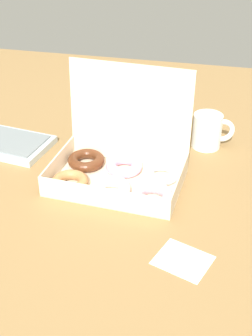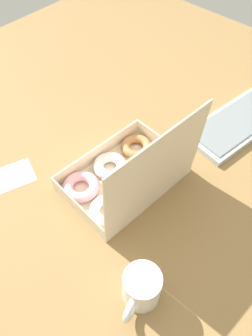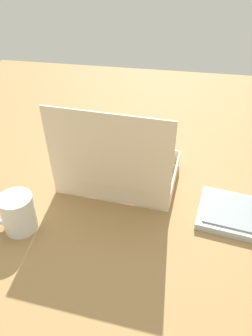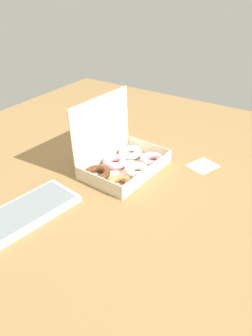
# 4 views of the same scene
# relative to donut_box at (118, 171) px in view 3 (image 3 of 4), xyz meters

# --- Properties ---
(ground_plane) EXTENTS (1.80, 1.80, 0.02)m
(ground_plane) POSITION_rel_donut_box_xyz_m (-0.05, -0.03, -0.04)
(ground_plane) COLOR olive
(donut_box) EXTENTS (0.32, 0.24, 0.26)m
(donut_box) POSITION_rel_donut_box_xyz_m (0.00, 0.00, 0.00)
(donut_box) COLOR beige
(donut_box) RESTS_ON ground_plane
(coffee_mug) EXTENTS (0.11, 0.08, 0.09)m
(coffee_mug) POSITION_rel_donut_box_xyz_m (0.19, 0.22, 0.01)
(coffee_mug) COLOR white
(coffee_mug) RESTS_ON ground_plane
(paper_napkin) EXTENTS (0.13, 0.12, 0.00)m
(paper_napkin) POSITION_rel_donut_box_xyz_m (0.18, -0.24, -0.03)
(paper_napkin) COLOR white
(paper_napkin) RESTS_ON ground_plane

